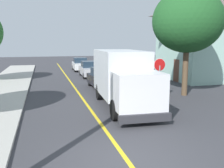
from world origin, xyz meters
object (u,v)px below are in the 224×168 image
at_px(parked_car_mid, 90,69).
at_px(parked_van_across, 136,76).
at_px(parked_car_far, 80,64).
at_px(street_tree_far_side, 188,21).
at_px(stop_sign, 160,71).
at_px(box_truck, 123,76).
at_px(house_across_street, 214,38).
at_px(parked_car_near, 103,79).

xyz_separation_m(parked_car_mid, parked_van_across, (2.83, -6.61, 0.00)).
relative_size(parked_car_far, street_tree_far_side, 0.62).
bearing_deg(stop_sign, parked_car_far, 97.94).
height_order(box_truck, stop_sign, box_truck).
xyz_separation_m(parked_car_mid, house_across_street, (11.82, -4.50, 3.32)).
xyz_separation_m(box_truck, parked_van_across, (3.25, 6.30, -0.97)).
relative_size(parked_car_mid, street_tree_far_side, 0.61).
relative_size(box_truck, stop_sign, 2.75).
xyz_separation_m(parked_car_near, parked_car_far, (0.11, 13.30, 0.00)).
bearing_deg(parked_car_near, parked_car_mid, 88.34).
relative_size(parked_car_near, parked_car_far, 1.00).
bearing_deg(box_truck, parked_car_mid, 88.13).
xyz_separation_m(parked_car_near, parked_van_across, (3.03, 0.46, 0.00)).
height_order(parked_car_near, stop_sign, stop_sign).
xyz_separation_m(parked_car_mid, stop_sign, (2.42, -11.81, 1.06)).
relative_size(box_truck, house_across_street, 0.72).
xyz_separation_m(stop_sign, house_across_street, (9.40, 7.30, 2.26)).
bearing_deg(parked_car_mid, house_across_street, -20.86).
bearing_deg(parked_car_near, parked_van_across, 8.57).
xyz_separation_m(parked_car_mid, street_tree_far_side, (4.68, -11.16, 4.28)).
bearing_deg(parked_van_across, parked_car_far, 102.84).
bearing_deg(parked_car_far, parked_van_across, -77.16).
xyz_separation_m(parked_van_across, house_across_street, (8.99, 2.10, 3.32)).
distance_m(box_truck, parked_car_near, 5.92).
relative_size(parked_car_mid, parked_car_far, 0.99).
bearing_deg(house_across_street, street_tree_far_side, -136.98).
height_order(box_truck, parked_car_near, box_truck).
xyz_separation_m(box_truck, parked_car_near, (0.22, 5.84, -0.97)).
distance_m(parked_van_across, street_tree_far_side, 6.52).
distance_m(parked_car_near, street_tree_far_side, 7.68).
bearing_deg(box_truck, parked_van_across, 62.71).
bearing_deg(parked_car_mid, street_tree_far_side, -67.25).
distance_m(parked_van_across, house_across_street, 9.81).
bearing_deg(parked_car_near, box_truck, -92.11).
height_order(parked_car_far, parked_van_across, same).
distance_m(parked_car_near, parked_car_mid, 7.07).
relative_size(box_truck, parked_car_near, 1.64).
relative_size(parked_car_near, house_across_street, 0.44).
height_order(box_truck, parked_car_mid, box_truck).
bearing_deg(house_across_street, parked_car_mid, 159.14).
relative_size(parked_car_near, street_tree_far_side, 0.62).
bearing_deg(street_tree_far_side, stop_sign, -164.07).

